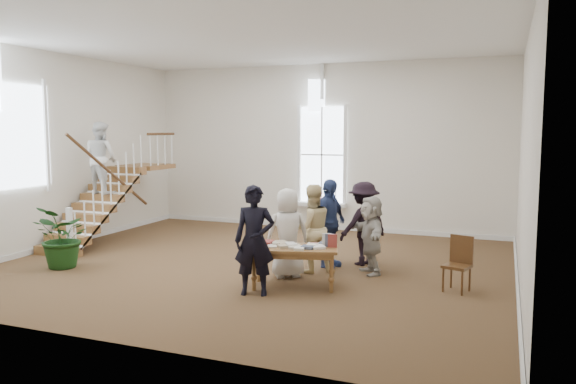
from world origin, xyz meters
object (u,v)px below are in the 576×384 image
at_px(elderly_woman, 288,233).
at_px(person_yellow, 312,228).
at_px(library_table, 294,251).
at_px(police_officer, 255,240).
at_px(woman_cluster_b, 364,223).
at_px(side_chair, 459,261).
at_px(floor_plant, 64,237).
at_px(woman_cluster_a, 329,223).
at_px(woman_cluster_c, 371,235).

relative_size(elderly_woman, person_yellow, 0.98).
bearing_deg(person_yellow, library_table, 51.97).
bearing_deg(police_officer, elderly_woman, 68.31).
bearing_deg(woman_cluster_b, library_table, 17.90).
bearing_deg(library_table, side_chair, 0.69).
relative_size(elderly_woman, floor_plant, 1.33).
bearing_deg(woman_cluster_a, elderly_woman, 171.89).
bearing_deg(woman_cluster_a, woman_cluster_b, -35.16).
relative_size(library_table, elderly_woman, 1.00).
relative_size(woman_cluster_b, side_chair, 1.80).
distance_m(library_table, woman_cluster_b, 2.19).
relative_size(library_table, woman_cluster_b, 0.98).
height_order(library_table, woman_cluster_c, woman_cluster_c).
bearing_deg(side_chair, woman_cluster_c, 178.53).
distance_m(woman_cluster_b, woman_cluster_c, 0.72).
relative_size(library_table, floor_plant, 1.34).
relative_size(person_yellow, floor_plant, 1.36).
bearing_deg(library_table, woman_cluster_b, 54.09).
xyz_separation_m(library_table, woman_cluster_a, (0.15, 1.60, 0.25)).
xyz_separation_m(elderly_woman, floor_plant, (-4.37, -0.99, -0.21)).
height_order(woman_cluster_c, side_chair, woman_cluster_c).
xyz_separation_m(woman_cluster_b, floor_plant, (-5.46, -2.44, -0.22)).
bearing_deg(elderly_woman, police_officer, 50.40).
bearing_deg(floor_plant, woman_cluster_b, 24.07).
distance_m(elderly_woman, woman_cluster_b, 1.81).
height_order(library_table, side_chair, side_chair).
bearing_deg(police_officer, woman_cluster_c, 36.88).
height_order(woman_cluster_a, woman_cluster_b, woman_cluster_a).
relative_size(person_yellow, woman_cluster_a, 0.96).
bearing_deg(library_table, floor_plant, 168.87).
relative_size(floor_plant, side_chair, 1.32).
bearing_deg(floor_plant, elderly_woman, 12.76).
height_order(elderly_woman, floor_plant, elderly_woman).
relative_size(elderly_woman, woman_cluster_b, 0.98).
bearing_deg(woman_cluster_b, woman_cluster_a, -15.22).
distance_m(police_officer, woman_cluster_b, 2.95).
bearing_deg(floor_plant, library_table, 4.77).
bearing_deg(police_officer, woman_cluster_a, 58.21).
distance_m(police_officer, woman_cluster_c, 2.54).
distance_m(woman_cluster_b, floor_plant, 5.99).
height_order(police_officer, elderly_woman, police_officer).
distance_m(library_table, woman_cluster_a, 1.62).
relative_size(person_yellow, woman_cluster_b, 1.00).
bearing_deg(woman_cluster_b, person_yellow, -1.83).
height_order(person_yellow, side_chair, person_yellow).
height_order(woman_cluster_c, floor_plant, woman_cluster_c).
bearing_deg(elderly_woman, library_table, 84.96).
bearing_deg(library_table, woman_cluster_c, 37.27).
xyz_separation_m(elderly_woman, woman_cluster_a, (0.49, 1.00, 0.05)).
height_order(elderly_woman, person_yellow, person_yellow).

